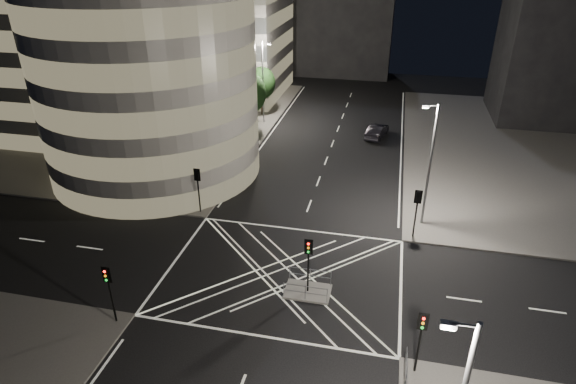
% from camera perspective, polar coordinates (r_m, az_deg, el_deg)
% --- Properties ---
extents(ground, '(120.00, 120.00, 0.00)m').
position_cam_1_polar(ground, '(33.85, -0.57, -9.76)').
color(ground, black).
rests_on(ground, ground).
extents(sidewalk_far_left, '(42.00, 42.00, 0.15)m').
position_cam_1_polar(sidewalk_far_left, '(66.98, -20.08, 8.10)').
color(sidewalk_far_left, '#5B5855').
rests_on(sidewalk_far_left, ground).
extents(central_island, '(3.00, 2.00, 0.15)m').
position_cam_1_polar(central_island, '(32.34, 2.34, -11.69)').
color(central_island, slate).
rests_on(central_island, ground).
extents(office_tower_curved, '(30.00, 29.00, 27.20)m').
position_cam_1_polar(office_tower_curved, '(52.97, -19.07, 17.61)').
color(office_tower_curved, gray).
rests_on(office_tower_curved, sidewalk_far_left).
extents(office_block_rear, '(24.00, 16.00, 22.00)m').
position_cam_1_polar(office_block_rear, '(74.39, -10.44, 19.91)').
color(office_block_rear, gray).
rests_on(office_block_rear, sidewalk_far_left).
extents(building_right_far, '(14.00, 12.00, 15.00)m').
position_cam_1_polar(building_right_far, '(70.29, 29.59, 13.57)').
color(building_right_far, black).
rests_on(building_right_far, sidewalk_far_right).
extents(building_far_end, '(18.00, 8.00, 18.00)m').
position_cam_1_polar(building_far_end, '(85.59, 5.97, 19.69)').
color(building_far_end, black).
rests_on(building_far_end, ground).
extents(tree_a, '(3.98, 3.98, 6.89)m').
position_cam_1_polar(tree_a, '(42.03, -11.88, 4.89)').
color(tree_a, black).
rests_on(tree_a, sidewalk_far_left).
extents(tree_b, '(4.55, 4.55, 7.71)m').
position_cam_1_polar(tree_b, '(47.01, -9.05, 8.23)').
color(tree_b, black).
rests_on(tree_b, sidewalk_far_left).
extents(tree_c, '(4.38, 4.38, 7.62)m').
position_cam_1_polar(tree_c, '(52.35, -6.71, 10.39)').
color(tree_c, black).
rests_on(tree_c, sidewalk_far_left).
extents(tree_d, '(4.28, 4.28, 6.98)m').
position_cam_1_polar(tree_d, '(57.97, -4.76, 11.59)').
color(tree_d, black).
rests_on(tree_d, sidewalk_far_left).
extents(tree_e, '(3.58, 3.58, 6.26)m').
position_cam_1_polar(tree_e, '(63.60, -3.15, 12.78)').
color(tree_e, black).
rests_on(tree_e, sidewalk_far_left).
extents(traffic_signal_fl, '(0.55, 0.22, 4.00)m').
position_cam_1_polar(traffic_signal_fl, '(40.30, -10.65, 1.14)').
color(traffic_signal_fl, black).
rests_on(traffic_signal_fl, sidewalk_far_left).
extents(traffic_signal_nl, '(0.55, 0.22, 4.00)m').
position_cam_1_polar(traffic_signal_nl, '(30.18, -20.50, -10.19)').
color(traffic_signal_nl, black).
rests_on(traffic_signal_nl, sidewalk_near_left).
extents(traffic_signal_fr, '(0.55, 0.22, 4.00)m').
position_cam_1_polar(traffic_signal_fr, '(37.50, 15.05, -1.48)').
color(traffic_signal_fr, black).
rests_on(traffic_signal_fr, sidewalk_far_right).
extents(traffic_signal_nr, '(0.55, 0.22, 4.00)m').
position_cam_1_polar(traffic_signal_nr, '(26.33, 15.50, -15.67)').
color(traffic_signal_nr, black).
rests_on(traffic_signal_nr, sidewalk_near_right).
extents(traffic_signal_island, '(0.55, 0.22, 4.00)m').
position_cam_1_polar(traffic_signal_island, '(30.62, 2.44, -7.57)').
color(traffic_signal_island, black).
rests_on(traffic_signal_island, central_island).
extents(street_lamp_left_near, '(1.25, 0.25, 10.00)m').
position_cam_1_polar(street_lamp_left_near, '(43.91, -9.16, 7.25)').
color(street_lamp_left_near, slate).
rests_on(street_lamp_left_near, sidewalk_far_left).
extents(street_lamp_left_far, '(1.25, 0.25, 10.00)m').
position_cam_1_polar(street_lamp_left_far, '(60.23, -2.95, 13.12)').
color(street_lamp_left_far, slate).
rests_on(street_lamp_left_far, sidewalk_far_left).
extents(street_lamp_right_far, '(1.25, 0.25, 10.00)m').
position_cam_1_polar(street_lamp_right_far, '(38.40, 16.42, 3.41)').
color(street_lamp_right_far, slate).
rests_on(street_lamp_right_far, sidewalk_far_right).
extents(railing_island_south, '(2.80, 0.06, 1.10)m').
position_cam_1_polar(railing_island_south, '(31.26, 2.05, -11.82)').
color(railing_island_south, slate).
rests_on(railing_island_south, central_island).
extents(railing_island_north, '(2.80, 0.06, 1.10)m').
position_cam_1_polar(railing_island_north, '(32.65, 2.65, -9.86)').
color(railing_island_north, slate).
rests_on(railing_island_north, central_island).
extents(sedan, '(2.70, 5.04, 1.58)m').
position_cam_1_polar(sedan, '(57.78, 10.50, 7.12)').
color(sedan, black).
rests_on(sedan, ground).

